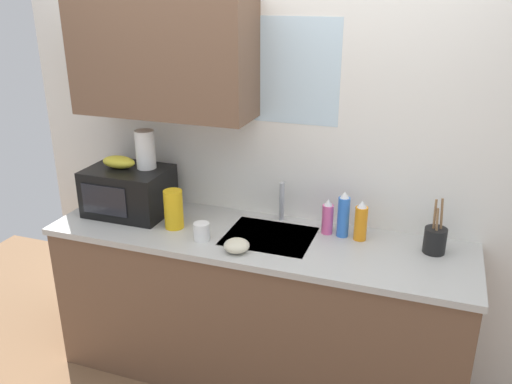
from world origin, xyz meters
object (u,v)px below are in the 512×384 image
object	(u,v)px
banana_bunch	(119,162)
cereal_canister	(174,209)
dish_soap_bottle_blue	(343,215)
small_bowl	(237,246)
microwave	(129,191)
dish_soap_bottle_orange	(361,222)
mug_white	(202,232)
dish_soap_bottle_pink	(328,217)
utensil_crock	(435,239)
paper_towel_roll	(145,149)

from	to	relation	value
banana_bunch	cereal_canister	xyz separation A→B (m)	(0.39, -0.10, -0.20)
dish_soap_bottle_blue	small_bowl	bearing A→B (deg)	-142.71
microwave	cereal_canister	distance (m)	0.36
dish_soap_bottle_orange	mug_white	distance (m)	0.83
mug_white	small_bowl	size ratio (longest dim) A/B	0.73
dish_soap_bottle_pink	dish_soap_bottle_orange	bearing A→B (deg)	-5.18
dish_soap_bottle_pink	utensil_crock	distance (m)	0.55
paper_towel_roll	dish_soap_bottle_pink	xyz separation A→B (m)	(1.05, 0.06, -0.29)
mug_white	small_bowl	bearing A→B (deg)	-15.26
microwave	banana_bunch	size ratio (longest dim) A/B	2.30
paper_towel_roll	dish_soap_bottle_orange	bearing A→B (deg)	2.00
utensil_crock	small_bowl	size ratio (longest dim) A/B	2.19
dish_soap_bottle_blue	utensil_crock	bearing A→B (deg)	-4.13
banana_bunch	mug_white	world-z (taller)	banana_bunch
dish_soap_bottle_blue	utensil_crock	xyz separation A→B (m)	(0.47, -0.03, -0.05)
dish_soap_bottle_pink	dish_soap_bottle_orange	distance (m)	0.18
dish_soap_bottle_blue	small_bowl	size ratio (longest dim) A/B	1.94
dish_soap_bottle_orange	banana_bunch	bearing A→B (deg)	-176.14
microwave	dish_soap_bottle_pink	world-z (taller)	microwave
banana_bunch	small_bowl	size ratio (longest dim) A/B	1.54
dish_soap_bottle_blue	small_bowl	world-z (taller)	dish_soap_bottle_blue
utensil_crock	small_bowl	xyz separation A→B (m)	(-0.93, -0.32, -0.04)
paper_towel_roll	cereal_canister	bearing A→B (deg)	-32.01
microwave	small_bowl	size ratio (longest dim) A/B	3.54
banana_bunch	cereal_canister	size ratio (longest dim) A/B	0.93
banana_bunch	dish_soap_bottle_orange	xyz separation A→B (m)	(1.37, 0.09, -0.20)
microwave	small_bowl	world-z (taller)	microwave
cereal_canister	mug_white	bearing A→B (deg)	-23.54
paper_towel_roll	mug_white	xyz separation A→B (m)	(0.45, -0.24, -0.33)
dish_soap_bottle_blue	paper_towel_roll	bearing A→B (deg)	-177.29
paper_towel_roll	small_bowl	bearing A→B (deg)	-24.23
utensil_crock	banana_bunch	bearing A→B (deg)	-177.71
dish_soap_bottle_pink	small_bowl	bearing A→B (deg)	-136.63
dish_soap_bottle_pink	microwave	bearing A→B (deg)	-174.49
paper_towel_roll	dish_soap_bottle_orange	world-z (taller)	paper_towel_roll
mug_white	utensil_crock	xyz separation A→B (m)	(1.15, 0.26, 0.02)
paper_towel_roll	dish_soap_bottle_blue	bearing A→B (deg)	2.71
utensil_crock	dish_soap_bottle_pink	bearing A→B (deg)	175.93
dish_soap_bottle_orange	cereal_canister	bearing A→B (deg)	-168.92
microwave	mug_white	size ratio (longest dim) A/B	4.84
microwave	mug_white	bearing A→B (deg)	-19.01
dish_soap_bottle_blue	dish_soap_bottle_orange	distance (m)	0.10
dish_soap_bottle_blue	small_bowl	distance (m)	0.59
microwave	cereal_canister	bearing A→B (deg)	-16.13
paper_towel_roll	small_bowl	xyz separation A→B (m)	(0.67, -0.30, -0.35)
paper_towel_roll	dish_soap_bottle_blue	distance (m)	1.16
mug_white	dish_soap_bottle_blue	bearing A→B (deg)	23.22
utensil_crock	cereal_canister	bearing A→B (deg)	-172.86
banana_bunch	utensil_crock	xyz separation A→B (m)	(1.75, 0.07, -0.23)
dish_soap_bottle_orange	utensil_crock	xyz separation A→B (m)	(0.37, -0.02, -0.03)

